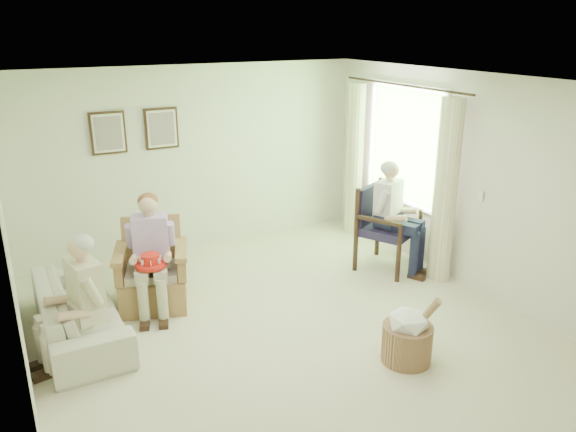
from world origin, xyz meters
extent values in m
plane|color=beige|center=(0.00, 0.00, 0.00)|extent=(5.50, 5.50, 0.00)
cube|color=silver|center=(0.00, 2.75, 1.30)|extent=(5.00, 0.04, 2.60)
cube|color=silver|center=(0.00, -2.75, 1.30)|extent=(5.00, 0.04, 2.60)
cube|color=silver|center=(-2.50, 0.00, 1.30)|extent=(0.04, 5.50, 2.60)
cube|color=silver|center=(2.50, 0.00, 1.30)|extent=(0.04, 5.50, 2.60)
cube|color=white|center=(0.00, 0.00, 2.60)|extent=(5.00, 5.50, 0.02)
cube|color=#2D6B23|center=(2.47, 1.20, 1.55)|extent=(0.02, 1.40, 1.50)
cube|color=white|center=(2.46, 1.20, 2.33)|extent=(0.04, 1.52, 0.06)
cube|color=white|center=(2.46, 1.20, 0.77)|extent=(0.04, 1.52, 0.06)
cylinder|color=#382114|center=(2.37, 1.20, 2.35)|extent=(0.03, 2.50, 0.03)
cylinder|color=beige|center=(2.33, 0.22, 1.15)|extent=(0.34, 0.34, 2.30)
cylinder|color=beige|center=(2.33, 2.18, 1.15)|extent=(0.34, 0.34, 2.30)
cube|color=#382114|center=(-1.15, 2.72, 1.78)|extent=(0.45, 0.03, 0.55)
cube|color=silver|center=(-1.15, 2.70, 1.78)|extent=(0.39, 0.01, 0.49)
cube|color=tan|center=(-1.15, 2.69, 1.78)|extent=(0.33, 0.01, 0.43)
cube|color=#382114|center=(-0.45, 2.72, 1.78)|extent=(0.45, 0.03, 0.55)
cube|color=silver|center=(-0.45, 2.70, 1.78)|extent=(0.39, 0.01, 0.49)
cube|color=tan|center=(-0.45, 2.69, 1.78)|extent=(0.33, 0.01, 0.43)
cube|color=tan|center=(-1.09, 1.22, 0.19)|extent=(0.73, 0.72, 0.39)
cube|color=beige|center=(-1.09, 1.20, 0.43)|extent=(0.57, 0.55, 0.09)
cube|color=tan|center=(-1.09, 1.53, 0.70)|extent=(0.68, 0.21, 0.58)
cube|color=tan|center=(-1.43, 1.22, 0.53)|extent=(0.09, 0.66, 0.28)
cube|color=tan|center=(-0.75, 1.22, 0.53)|extent=(0.09, 0.66, 0.28)
cylinder|color=black|center=(1.62, 0.49, 0.24)|extent=(0.06, 0.06, 0.48)
cylinder|color=black|center=(2.28, 0.49, 0.24)|extent=(0.06, 0.06, 0.48)
cylinder|color=black|center=(1.62, 1.10, 0.24)|extent=(0.06, 0.06, 0.48)
cylinder|color=black|center=(2.28, 1.10, 0.24)|extent=(0.06, 0.06, 0.48)
cube|color=#211A3B|center=(1.95, 0.80, 0.53)|extent=(0.63, 0.61, 0.11)
cube|color=#211A3B|center=(1.95, 1.09, 0.82)|extent=(0.59, 0.08, 0.54)
imported|color=beige|center=(-1.95, 0.93, 0.28)|extent=(1.93, 0.75, 0.56)
cube|color=#BFB89A|center=(-1.09, 1.20, 0.59)|extent=(0.40, 0.26, 0.16)
cube|color=#C19DDF|center=(-1.09, 1.22, 0.87)|extent=(0.39, 0.24, 0.46)
sphere|color=#DDAD8E|center=(-1.09, 1.21, 1.24)|extent=(0.21, 0.21, 0.21)
ellipsoid|color=brown|center=(-1.09, 1.23, 1.26)|extent=(0.22, 0.22, 0.18)
cube|color=#BFB89A|center=(-1.19, 0.98, 0.54)|extent=(0.14, 0.44, 0.13)
cube|color=#BFB89A|center=(-0.99, 0.98, 0.54)|extent=(0.14, 0.44, 0.13)
cylinder|color=#BFB89A|center=(-1.19, 0.78, 0.27)|extent=(0.12, 0.12, 0.49)
cylinder|color=#BFB89A|center=(-0.99, 0.78, 0.27)|extent=(0.12, 0.12, 0.49)
cube|color=#1B1E3B|center=(1.95, 0.80, 0.70)|extent=(0.40, 0.26, 0.16)
cube|color=white|center=(1.95, 0.82, 0.98)|extent=(0.39, 0.24, 0.46)
sphere|color=#DDAD8E|center=(1.95, 0.81, 1.35)|extent=(0.21, 0.21, 0.21)
ellipsoid|color=#B7B2AD|center=(1.95, 0.83, 1.37)|extent=(0.22, 0.22, 0.18)
cube|color=#1B1E3B|center=(1.85, 0.58, 0.65)|extent=(0.14, 0.44, 0.13)
cube|color=#1B1E3B|center=(2.05, 0.58, 0.65)|extent=(0.14, 0.44, 0.13)
cylinder|color=#1B1E3B|center=(1.85, 0.38, 0.33)|extent=(0.12, 0.12, 0.60)
cylinder|color=#1B1E3B|center=(2.05, 0.38, 0.33)|extent=(0.12, 0.12, 0.60)
cube|color=beige|center=(-1.95, 0.49, 0.50)|extent=(0.42, 0.26, 0.16)
cube|color=beige|center=(-1.95, 0.51, 0.78)|extent=(0.41, 0.24, 0.46)
sphere|color=#DDAD8E|center=(-1.95, 0.50, 1.15)|extent=(0.21, 0.21, 0.21)
ellipsoid|color=#B7B2AD|center=(-1.95, 0.52, 1.17)|extent=(0.22, 0.22, 0.18)
cube|color=beige|center=(-2.05, 0.27, 0.45)|extent=(0.14, 0.44, 0.13)
cube|color=beige|center=(-1.85, 0.27, 0.45)|extent=(0.14, 0.44, 0.13)
cylinder|color=beige|center=(-2.05, 0.07, 0.23)|extent=(0.12, 0.12, 0.40)
cylinder|color=beige|center=(-1.85, 0.07, 0.23)|extent=(0.12, 0.12, 0.40)
cylinder|color=red|center=(-1.17, 0.93, 0.64)|extent=(0.34, 0.34, 0.04)
cylinder|color=red|center=(-1.17, 0.93, 0.70)|extent=(0.19, 0.19, 0.12)
cube|color=white|center=(-1.07, 0.93, 0.70)|extent=(0.04, 0.01, 0.05)
cube|color=white|center=(-1.10, 1.01, 0.70)|extent=(0.03, 0.04, 0.05)
cube|color=white|center=(-1.19, 1.03, 0.70)|extent=(0.02, 0.05, 0.05)
cube|color=white|center=(-1.26, 0.97, 0.70)|extent=(0.04, 0.03, 0.05)
cube|color=white|center=(-1.26, 0.89, 0.70)|extent=(0.04, 0.03, 0.05)
cube|color=white|center=(-1.19, 0.83, 0.70)|extent=(0.02, 0.05, 0.05)
cube|color=white|center=(-1.10, 0.85, 0.70)|extent=(0.03, 0.04, 0.05)
cylinder|color=tan|center=(0.76, -1.07, 0.19)|extent=(0.54, 0.54, 0.38)
ellipsoid|color=white|center=(0.76, -1.07, 0.43)|extent=(0.43, 0.43, 0.26)
cylinder|color=#A57F56|center=(0.86, -1.12, 0.43)|extent=(0.19, 0.35, 0.56)
camera|label=1|loc=(-2.48, -4.69, 3.11)|focal=35.00mm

